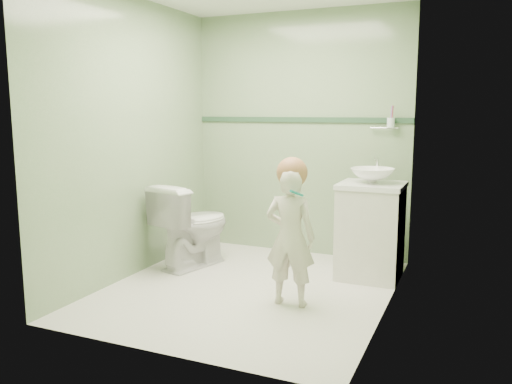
% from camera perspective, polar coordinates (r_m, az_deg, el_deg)
% --- Properties ---
extents(ground, '(2.50, 2.50, 0.00)m').
position_cam_1_polar(ground, '(4.32, -0.80, -10.57)').
color(ground, white).
rests_on(ground, ground).
extents(room_shell, '(2.50, 2.54, 2.40)m').
position_cam_1_polar(room_shell, '(4.07, -0.84, 5.54)').
color(room_shell, '#82A373').
rests_on(room_shell, ground).
extents(trim_stripe, '(2.20, 0.02, 0.05)m').
position_cam_1_polar(trim_stripe, '(5.22, 4.78, 7.91)').
color(trim_stripe, '#2B4C33').
rests_on(trim_stripe, room_shell).
extents(vanity, '(0.52, 0.50, 0.80)m').
position_cam_1_polar(vanity, '(4.61, 12.43, -4.34)').
color(vanity, silver).
rests_on(vanity, ground).
extents(counter, '(0.54, 0.52, 0.04)m').
position_cam_1_polar(counter, '(4.53, 12.61, 0.71)').
color(counter, white).
rests_on(counter, vanity).
extents(basin, '(0.37, 0.37, 0.13)m').
position_cam_1_polar(basin, '(4.52, 12.64, 1.77)').
color(basin, white).
rests_on(basin, counter).
extents(faucet, '(0.03, 0.13, 0.18)m').
position_cam_1_polar(faucet, '(4.69, 13.10, 2.99)').
color(faucet, silver).
rests_on(faucet, counter).
extents(cup_holder, '(0.26, 0.07, 0.21)m').
position_cam_1_polar(cup_holder, '(4.95, 14.48, 7.35)').
color(cup_holder, silver).
rests_on(cup_holder, room_shell).
extents(toilet, '(0.62, 0.85, 0.78)m').
position_cam_1_polar(toilet, '(4.87, -6.93, -3.59)').
color(toilet, white).
rests_on(toilet, ground).
extents(toddler, '(0.39, 0.27, 1.03)m').
position_cam_1_polar(toddler, '(3.86, 3.77, -4.99)').
color(toddler, beige).
rests_on(toddler, ground).
extents(hair_cap, '(0.23, 0.23, 0.23)m').
position_cam_1_polar(hair_cap, '(3.79, 3.97, 2.14)').
color(hair_cap, '#A06740').
rests_on(hair_cap, toddler).
extents(teal_toothbrush, '(0.11, 0.13, 0.08)m').
position_cam_1_polar(teal_toothbrush, '(3.65, 4.40, -0.05)').
color(teal_toothbrush, '#107F76').
rests_on(teal_toothbrush, toddler).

